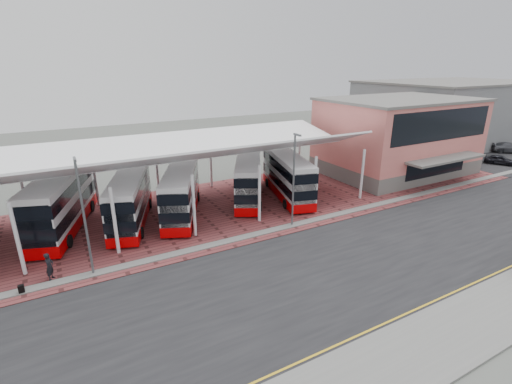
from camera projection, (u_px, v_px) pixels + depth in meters
ground at (319, 264)px, 26.00m from camera, size 140.00×140.00×0.00m
road at (328, 271)px, 25.17m from camera, size 120.00×14.00×0.02m
forecourt at (255, 201)px, 37.63m from camera, size 72.00×16.00×0.06m
sidewalk at (431, 345)px, 18.55m from camera, size 120.00×4.00×0.14m
north_kerb at (273, 230)px, 31.09m from camera, size 120.00×0.80×0.14m
yellow_line_near at (399, 322)px, 20.22m from camera, size 120.00×0.12×0.01m
yellow_line_far at (394, 319)px, 20.47m from camera, size 120.00×0.12×0.01m
canopy at (171, 153)px, 32.82m from camera, size 37.00×11.63×7.07m
terminal at (398, 136)px, 46.43m from camera, size 18.40×14.40×9.25m
warehouse at (451, 111)px, 66.00m from camera, size 30.50×20.50×10.25m
lamp_west at (84, 214)px, 23.33m from camera, size 0.16×0.90×8.07m
lamp_east at (294, 178)px, 30.63m from camera, size 0.16×0.90×8.07m
bus_1 at (61, 203)px, 30.64m from camera, size 6.21×11.75×4.74m
bus_2 at (130, 200)px, 31.91m from camera, size 5.66×10.50×4.25m
bus_3 at (181, 193)px, 33.61m from camera, size 6.52×10.54×4.32m
bus_4 at (248, 179)px, 37.53m from camera, size 7.09×10.22×4.27m
bus_5 at (287, 176)px, 38.32m from camera, size 5.33×10.95×4.40m
pedestrian at (50, 266)px, 23.84m from camera, size 0.69×0.81×1.88m
suitcase at (21, 289)px, 22.57m from camera, size 0.33×0.24×0.57m
carpark_car_a at (500, 160)px, 50.80m from camera, size 3.12×4.00×1.27m
carpark_car_b at (510, 148)px, 57.25m from camera, size 5.31×5.11×1.52m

